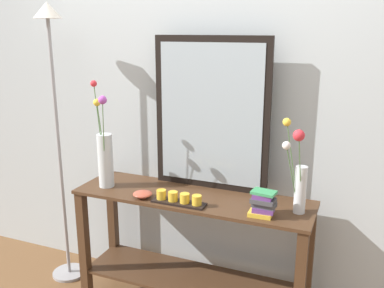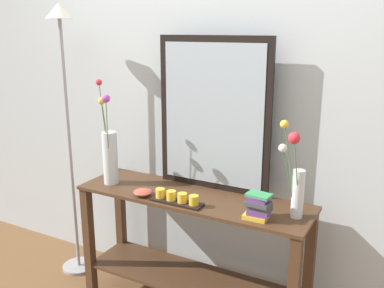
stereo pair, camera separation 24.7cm
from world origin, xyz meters
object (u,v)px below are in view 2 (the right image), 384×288
at_px(vase_right, 296,179).
at_px(floor_lamp, 66,99).
at_px(tall_vase_left, 110,153).
at_px(mirror_leaning, 213,115).
at_px(candle_tray, 177,198).
at_px(book_stack, 258,206).
at_px(decorative_bowl, 143,192).
at_px(console_table, 192,241).

xyz_separation_m(vase_right, floor_lamp, (-1.61, 0.04, 0.29)).
distance_m(tall_vase_left, vase_right, 1.18).
distance_m(mirror_leaning, floor_lamp, 1.06).
bearing_deg(candle_tray, vase_right, 11.00).
bearing_deg(book_stack, decorative_bowl, -178.28).
relative_size(mirror_leaning, floor_lamp, 0.49).
height_order(book_stack, floor_lamp, floor_lamp).
height_order(mirror_leaning, candle_tray, mirror_leaning).
xyz_separation_m(console_table, book_stack, (0.46, -0.12, 0.37)).
distance_m(mirror_leaning, vase_right, 0.65).
height_order(tall_vase_left, vase_right, tall_vase_left).
relative_size(mirror_leaning, vase_right, 1.80).
bearing_deg(console_table, book_stack, -14.39).
relative_size(book_stack, floor_lamp, 0.07).
height_order(tall_vase_left, book_stack, tall_vase_left).
bearing_deg(book_stack, mirror_leaning, 143.98).
bearing_deg(mirror_leaning, console_table, -105.77).
xyz_separation_m(tall_vase_left, decorative_bowl, (0.30, -0.08, -0.18)).
relative_size(console_table, mirror_leaning, 1.55).
height_order(tall_vase_left, floor_lamp, floor_lamp).
xyz_separation_m(tall_vase_left, vase_right, (1.18, 0.05, 0.01)).
bearing_deg(book_stack, floor_lamp, 174.21).
bearing_deg(vase_right, decorative_bowl, -171.90).
bearing_deg(mirror_leaning, decorative_bowl, -134.34).
height_order(vase_right, book_stack, vase_right).
relative_size(mirror_leaning, tall_vase_left, 1.38).
relative_size(console_table, book_stack, 10.10).
distance_m(candle_tray, decorative_bowl, 0.24).
distance_m(book_stack, floor_lamp, 1.52).
height_order(vase_right, candle_tray, vase_right).
distance_m(vase_right, floor_lamp, 1.64).
relative_size(tall_vase_left, floor_lamp, 0.35).
xyz_separation_m(candle_tray, floor_lamp, (-0.97, 0.17, 0.48)).
bearing_deg(vase_right, floor_lamp, 178.44).
bearing_deg(tall_vase_left, candle_tray, -8.19).
bearing_deg(candle_tray, book_stack, 2.57).
xyz_separation_m(candle_tray, decorative_bowl, (-0.24, 0.00, -0.01)).
bearing_deg(candle_tray, floor_lamp, 170.13).
relative_size(mirror_leaning, decorative_bowl, 8.06).
bearing_deg(tall_vase_left, book_stack, -3.13).
xyz_separation_m(book_stack, floor_lamp, (-1.45, 0.15, 0.44)).
bearing_deg(tall_vase_left, floor_lamp, 168.05).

